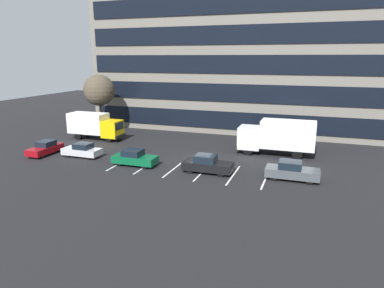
# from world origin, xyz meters

# --- Properties ---
(ground_plane) EXTENTS (120.00, 120.00, 0.00)m
(ground_plane) POSITION_xyz_m (0.00, 0.00, 0.00)
(ground_plane) COLOR black
(office_building) EXTENTS (40.98, 11.97, 21.60)m
(office_building) POSITION_xyz_m (0.00, 17.95, 10.80)
(office_building) COLOR slate
(office_building) RESTS_ON ground_plane
(lot_markings) EXTENTS (14.14, 5.40, 0.01)m
(lot_markings) POSITION_xyz_m (-0.00, -3.66, 0.00)
(lot_markings) COLOR silver
(lot_markings) RESTS_ON ground_plane
(box_truck_yellow) EXTENTS (7.01, 2.32, 3.25)m
(box_truck_yellow) POSITION_xyz_m (-15.36, 4.27, 1.83)
(box_truck_yellow) COLOR yellow
(box_truck_yellow) RESTS_ON ground_plane
(box_truck_white) EXTENTS (7.97, 2.64, 3.69)m
(box_truck_white) POSITION_xyz_m (7.09, 4.31, 2.08)
(box_truck_white) COLOR white
(box_truck_white) RESTS_ON ground_plane
(sedan_forest) EXTENTS (4.24, 1.77, 1.52)m
(sedan_forest) POSITION_xyz_m (-5.37, -3.89, 0.72)
(sedan_forest) COLOR #0C5933
(sedan_forest) RESTS_ON ground_plane
(sedan_black) EXTENTS (4.43, 1.85, 1.58)m
(sedan_black) POSITION_xyz_m (1.81, -3.66, 0.75)
(sedan_black) COLOR black
(sedan_black) RESTS_ON ground_plane
(sedan_silver) EXTENTS (4.02, 1.68, 1.44)m
(sedan_silver) POSITION_xyz_m (-11.91, -3.07, 0.68)
(sedan_silver) COLOR silver
(sedan_silver) RESTS_ON ground_plane
(sedan_maroon) EXTENTS (1.68, 4.01, 1.44)m
(sedan_maroon) POSITION_xyz_m (-16.17, -3.60, 0.68)
(sedan_maroon) COLOR maroon
(sedan_maroon) RESTS_ON ground_plane
(sedan_charcoal) EXTENTS (4.42, 1.85, 1.58)m
(sedan_charcoal) POSITION_xyz_m (9.08, -3.11, 0.75)
(sedan_charcoal) COLOR #474C51
(sedan_charcoal) RESTS_ON ground_plane
(bare_tree) EXTENTS (4.16, 4.16, 7.81)m
(bare_tree) POSITION_xyz_m (-17.00, 8.17, 5.71)
(bare_tree) COLOR #473323
(bare_tree) RESTS_ON ground_plane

